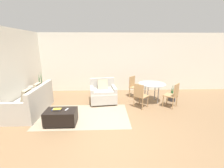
% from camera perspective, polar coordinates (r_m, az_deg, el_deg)
% --- Properties ---
extents(ground_plane, '(20.00, 20.00, 0.00)m').
position_cam_1_polar(ground_plane, '(4.23, -0.32, -16.87)').
color(ground_plane, brown).
extents(wall_back, '(12.00, 0.06, 2.75)m').
position_cam_1_polar(wall_back, '(7.25, -1.32, 8.13)').
color(wall_back, silver).
rests_on(wall_back, ground_plane).
extents(wall_left, '(0.06, 12.00, 2.75)m').
position_cam_1_polar(wall_left, '(6.02, -33.24, 4.31)').
color(wall_left, silver).
rests_on(wall_left, ground_plane).
extents(area_rug, '(2.80, 1.72, 0.01)m').
position_cam_1_polar(area_rug, '(5.01, -10.42, -11.75)').
color(area_rug, gray).
rests_on(area_rug, ground_plane).
extents(couch, '(0.93, 1.84, 0.92)m').
position_cam_1_polar(couch, '(5.71, -28.30, -6.59)').
color(couch, '#B2ADA3').
rests_on(couch, ground_plane).
extents(armchair, '(1.07, 0.95, 0.92)m').
position_cam_1_polar(armchair, '(5.87, -3.43, -3.63)').
color(armchair, '#B2ADA3').
rests_on(armchair, ground_plane).
extents(ottoman, '(0.86, 0.55, 0.43)m').
position_cam_1_polar(ottoman, '(4.60, -18.82, -11.64)').
color(ottoman, black).
rests_on(ottoman, ground_plane).
extents(book_stack, '(0.26, 0.15, 0.04)m').
position_cam_1_polar(book_stack, '(4.57, -20.28, -9.03)').
color(book_stack, '#2D478C').
rests_on(book_stack, ottoman).
extents(tv_remote_primary, '(0.09, 0.15, 0.01)m').
position_cam_1_polar(tv_remote_primary, '(4.51, -16.88, -9.24)').
color(tv_remote_primary, '#B7B7BC').
rests_on(tv_remote_primary, ottoman).
extents(potted_plant, '(0.40, 0.40, 1.19)m').
position_cam_1_polar(potted_plant, '(7.03, -25.20, -3.06)').
color(potted_plant, maroon).
rests_on(potted_plant, ground_plane).
extents(dining_table, '(1.05, 1.05, 0.74)m').
position_cam_1_polar(dining_table, '(6.07, 14.97, -0.64)').
color(dining_table, '#99A8AD').
rests_on(dining_table, ground_plane).
extents(dining_chair_near_left, '(0.59, 0.59, 0.90)m').
position_cam_1_polar(dining_chair_near_left, '(5.40, 10.62, -3.83)').
color(dining_chair_near_left, tan).
rests_on(dining_chair_near_left, ground_plane).
extents(dining_chair_near_right, '(0.59, 0.59, 0.90)m').
position_cam_1_polar(dining_chair_near_right, '(5.79, 22.27, -3.46)').
color(dining_chair_near_right, tan).
rests_on(dining_chair_near_right, ground_plane).
extents(dining_chair_far_left, '(0.59, 0.59, 0.90)m').
position_cam_1_polar(dining_chair_far_left, '(6.52, 8.34, -0.47)').
color(dining_chair_far_left, tan).
rests_on(dining_chair_far_left, ground_plane).
extents(potted_plant_small, '(0.28, 0.28, 0.70)m').
position_cam_1_polar(potted_plant_small, '(6.55, 21.83, -4.59)').
color(potted_plant_small, '#333338').
rests_on(potted_plant_small, ground_plane).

